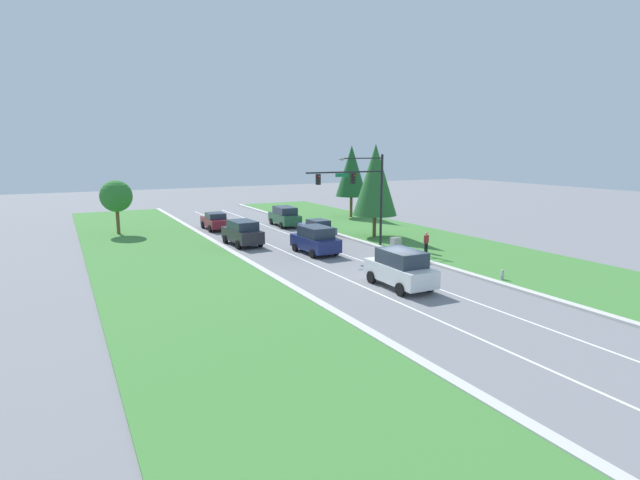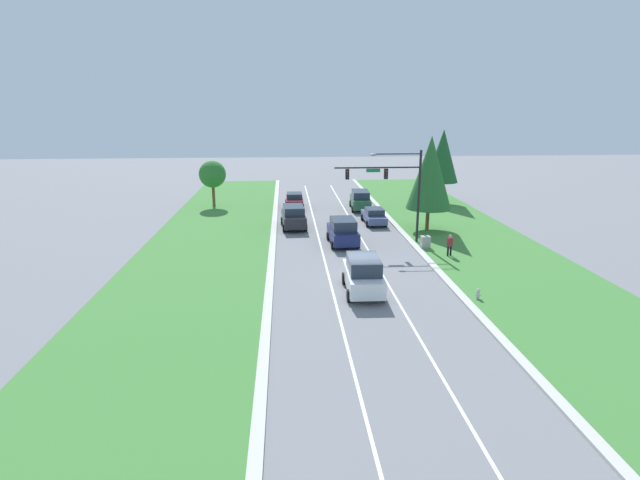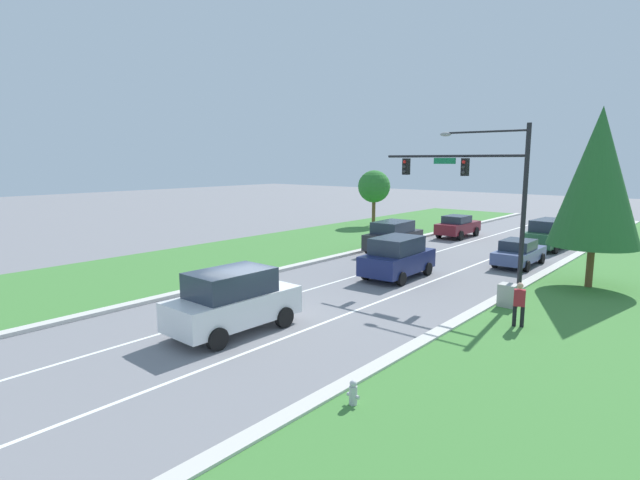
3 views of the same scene
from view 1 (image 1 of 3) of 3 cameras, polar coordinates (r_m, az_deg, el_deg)
The scene contains 20 objects.
ground_plane at distance 30.07m, azimuth 8.25°, elevation -5.03°, with size 160.00×160.00×0.00m, color slate.
curb_strip_right at distance 33.59m, azimuth 16.11°, elevation -3.57°, with size 0.50×90.00×0.15m.
curb_strip_left at distance 27.23m, azimuth -1.49°, elevation -6.40°, with size 0.50×90.00×0.15m.
grass_verge_right at distance 37.36m, azimuth 21.96°, elevation -2.59°, with size 10.00×90.00×0.08m.
grass_verge_left at distance 25.48m, azimuth -12.25°, elevation -7.92°, with size 10.00×90.00×0.08m.
lane_stripe_inner_left at distance 29.08m, azimuth 5.36°, elevation -5.50°, with size 0.14×81.00×0.01m.
lane_stripe_inner_right at distance 31.13m, azimuth 10.95°, elevation -4.58°, with size 0.14×81.00×0.01m.
traffic_signal_mast at distance 39.87m, azimuth 4.69°, elevation 6.11°, with size 6.93×0.41×7.51m.
burgundy_sedan at distance 50.67m, azimuth -11.90°, elevation 2.15°, with size 2.04×4.56×1.72m.
slate_blue_sedan at distance 46.12m, azimuth -0.32°, elevation 1.43°, with size 2.01×4.55×1.52m.
white_suv at distance 29.21m, azimuth 9.16°, elevation -3.22°, with size 2.29×4.83×2.23m.
charcoal_suv at distance 42.03m, azimuth -8.86°, elevation 0.86°, with size 2.40×4.77×2.08m.
forest_suv at distance 52.05m, azimuth -4.06°, elevation 2.74°, with size 2.32×5.16×2.03m.
navy_suv at distance 38.24m, azimuth -0.53°, elevation 0.03°, with size 2.38×4.64×2.11m.
utility_cabinet at distance 40.15m, azimuth 8.65°, elevation -0.41°, with size 0.70×0.60×1.00m.
pedestrian at distance 39.04m, azimuth 12.05°, elevation -0.18°, with size 0.43×0.34×1.69m.
fire_hydrant at distance 32.47m, azimuth 20.10°, elevation -3.79°, with size 0.34×0.20×0.70m.
conifer_near_right_tree at distance 58.12m, azimuth 3.62°, elevation 7.87°, with size 3.63×3.63×8.34m.
oak_near_left_tree at distance 50.10m, azimuth -22.27°, elevation 4.64°, with size 2.93×2.93×5.09m.
conifer_far_right_tree at distance 45.19m, azimuth 6.33°, elevation 6.84°, with size 3.97×3.97×8.38m.
Camera 1 is at (-17.12, -23.41, 7.94)m, focal length 28.00 mm.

